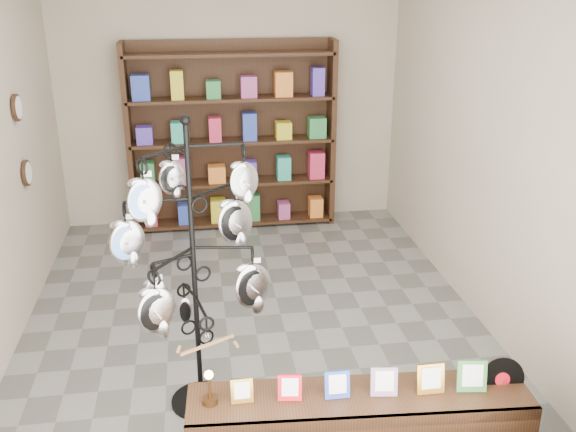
{
  "coord_description": "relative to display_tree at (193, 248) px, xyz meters",
  "views": [
    {
      "loc": [
        -0.44,
        -5.08,
        2.93
      ],
      "look_at": [
        0.17,
        -1.0,
        1.34
      ],
      "focal_mm": 40.0,
      "sensor_mm": 36.0,
      "label": 1
    }
  ],
  "objects": [
    {
      "name": "front_shelf",
      "position": [
        0.96,
        -0.76,
        -0.96
      ],
      "size": [
        2.12,
        0.57,
        0.74
      ],
      "rotation": [
        0.0,
        0.0,
        -0.07
      ],
      "color": "black",
      "rests_on": "ground"
    },
    {
      "name": "room_envelope",
      "position": [
        0.49,
        1.18,
        0.63
      ],
      "size": [
        5.0,
        5.0,
        5.0
      ],
      "color": "#BBAD97",
      "rests_on": "ground"
    },
    {
      "name": "back_shelving",
      "position": [
        0.49,
        3.47,
        -0.19
      ],
      "size": [
        2.42,
        0.36,
        2.2
      ],
      "color": "black",
      "rests_on": "ground"
    },
    {
      "name": "ground",
      "position": [
        0.49,
        1.18,
        -1.22
      ],
      "size": [
        5.0,
        5.0,
        0.0
      ],
      "primitive_type": "plane",
      "color": "slate",
      "rests_on": "ground"
    },
    {
      "name": "wall_clocks",
      "position": [
        -1.48,
        1.98,
        0.28
      ],
      "size": [
        0.03,
        0.24,
        0.84
      ],
      "color": "black",
      "rests_on": "ground"
    },
    {
      "name": "display_tree",
      "position": [
        0.0,
        0.0,
        0.0
      ],
      "size": [
        1.15,
        1.15,
        2.11
      ],
      "rotation": [
        0.0,
        0.0,
        0.39
      ],
      "color": "black",
      "rests_on": "ground"
    }
  ]
}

